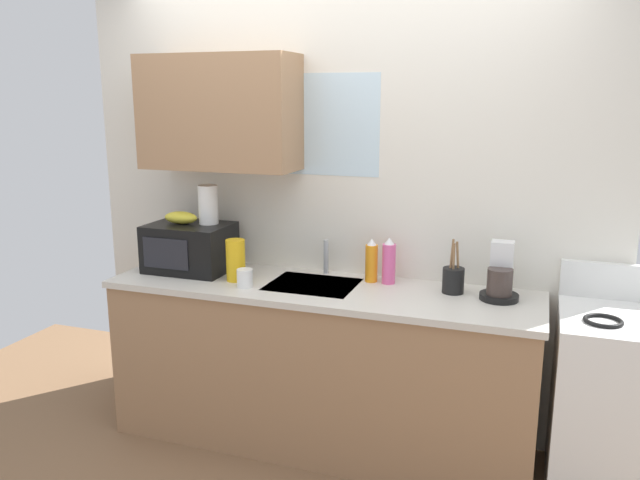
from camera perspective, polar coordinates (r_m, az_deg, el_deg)
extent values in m
cube|color=silver|center=(3.59, 1.86, 2.73)|extent=(3.05, 0.10, 2.50)
cube|color=#9E7551|center=(3.59, -9.06, 11.25)|extent=(0.88, 0.32, 0.62)
cube|color=silver|center=(3.51, 0.95, 10.31)|extent=(0.56, 0.02, 0.55)
cube|color=#9E7551|center=(3.51, 0.00, -11.48)|extent=(2.25, 0.60, 0.86)
cube|color=beige|center=(3.35, 0.00, -4.46)|extent=(2.28, 0.63, 0.03)
cube|color=#9EA0A5|center=(3.40, -0.67, -5.13)|extent=(0.46, 0.38, 0.14)
cylinder|color=#B2B5BA|center=(3.56, 0.55, -1.52)|extent=(0.03, 0.03, 0.20)
cube|color=white|center=(3.37, 25.35, -13.61)|extent=(0.60, 0.60, 0.90)
torus|color=black|center=(3.09, 24.11, -6.65)|extent=(0.17, 0.17, 0.02)
cube|color=white|center=(3.44, 25.77, -3.45)|extent=(0.60, 0.04, 0.18)
cube|color=black|center=(3.69, -11.61, -0.65)|extent=(0.46, 0.34, 0.27)
cube|color=black|center=(3.58, -13.72, -1.20)|extent=(0.28, 0.01, 0.17)
ellipsoid|color=gold|center=(3.68, -12.40, 1.98)|extent=(0.20, 0.11, 0.07)
cylinder|color=white|center=(3.64, -10.03, 3.15)|extent=(0.11, 0.11, 0.22)
cylinder|color=black|center=(3.25, 15.78, -4.93)|extent=(0.19, 0.19, 0.03)
cylinder|color=#3F332D|center=(3.22, 15.86, -3.63)|extent=(0.12, 0.12, 0.13)
cube|color=silver|center=(3.28, 16.01, -2.33)|extent=(0.11, 0.09, 0.26)
cylinder|color=orange|center=(3.42, 4.64, -2.10)|extent=(0.07, 0.07, 0.20)
cone|color=white|center=(3.39, 4.68, -0.16)|extent=(0.05, 0.05, 0.04)
cylinder|color=#E55999|center=(3.39, 6.21, -2.14)|extent=(0.07, 0.07, 0.21)
cone|color=white|center=(3.36, 6.26, -0.09)|extent=(0.05, 0.05, 0.04)
cylinder|color=gold|center=(3.45, -7.59, -1.81)|extent=(0.10, 0.10, 0.23)
cylinder|color=white|center=(3.35, -6.77, -3.41)|extent=(0.08, 0.08, 0.09)
cylinder|color=black|center=(3.29, 11.89, -3.57)|extent=(0.11, 0.11, 0.13)
cylinder|color=olive|center=(3.27, 11.70, -1.97)|extent=(0.03, 0.02, 0.24)
cylinder|color=olive|center=(3.28, 12.30, -2.08)|extent=(0.03, 0.01, 0.23)
cylinder|color=olive|center=(3.25, 11.91, -2.20)|extent=(0.01, 0.03, 0.23)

